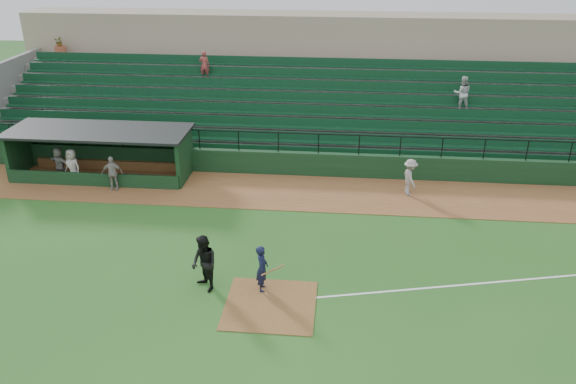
{
  "coord_description": "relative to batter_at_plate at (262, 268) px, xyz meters",
  "views": [
    {
      "loc": [
        2.15,
        -16.71,
        11.44
      ],
      "look_at": [
        0.0,
        5.0,
        1.4
      ],
      "focal_mm": 36.04,
      "sensor_mm": 36.0,
      "label": 1
    }
  ],
  "objects": [
    {
      "name": "dugout",
      "position": [
        -9.37,
        9.69,
        0.47
      ],
      "size": [
        8.9,
        3.2,
        2.42
      ],
      "color": "#103218",
      "rests_on": "ground"
    },
    {
      "name": "runner",
      "position": [
        5.73,
        8.39,
        0.04
      ],
      "size": [
        0.91,
        1.26,
        1.75
      ],
      "primitive_type": "imported",
      "rotation": [
        0.0,
        0.0,
        1.83
      ],
      "color": "gray",
      "rests_on": "warning_track"
    },
    {
      "name": "umpire",
      "position": [
        -1.97,
        -0.14,
        0.16
      ],
      "size": [
        1.24,
        1.25,
        2.04
      ],
      "primitive_type": "imported",
      "rotation": [
        0.0,
        0.0,
        -0.83
      ],
      "color": "black",
      "rests_on": "ground"
    },
    {
      "name": "stadium_structure",
      "position": [
        0.38,
        16.58,
        1.44
      ],
      "size": [
        38.0,
        13.08,
        6.4
      ],
      "color": "#103218",
      "rests_on": "ground"
    },
    {
      "name": "home_plate_dirt",
      "position": [
        0.38,
        -0.87,
        -0.85
      ],
      "size": [
        3.0,
        3.0,
        0.03
      ],
      "primitive_type": "cube",
      "color": "brown",
      "rests_on": "ground"
    },
    {
      "name": "dugout_player_b",
      "position": [
        -10.38,
        8.1,
        0.05
      ],
      "size": [
        0.99,
        0.81,
        1.76
      ],
      "primitive_type": "imported",
      "rotation": [
        0.0,
        0.0,
        -0.34
      ],
      "color": "#ACA6A1",
      "rests_on": "warning_track"
    },
    {
      "name": "ground",
      "position": [
        0.38,
        0.13,
        -0.86
      ],
      "size": [
        90.0,
        90.0,
        0.0
      ],
      "primitive_type": "plane",
      "color": "#24571C",
      "rests_on": "ground"
    },
    {
      "name": "dugout_player_a",
      "position": [
        -8.21,
        7.58,
        0.01
      ],
      "size": [
        1.04,
        0.58,
        1.68
      ],
      "primitive_type": "imported",
      "rotation": [
        0.0,
        0.0,
        0.18
      ],
      "color": "#9F9994",
      "rests_on": "warning_track"
    },
    {
      "name": "foul_line",
      "position": [
        8.38,
        1.33,
        -0.86
      ],
      "size": [
        17.49,
        4.44,
        0.01
      ],
      "primitive_type": "cube",
      "rotation": [
        0.0,
        0.0,
        0.24
      ],
      "color": "white",
      "rests_on": "ground"
    },
    {
      "name": "batter_at_plate",
      "position": [
        0.0,
        0.0,
        0.0
      ],
      "size": [
        1.03,
        0.7,
        1.72
      ],
      "color": "black",
      "rests_on": "ground"
    },
    {
      "name": "warning_track",
      "position": [
        0.38,
        8.13,
        -0.85
      ],
      "size": [
        40.0,
        4.0,
        0.03
      ],
      "primitive_type": "cube",
      "color": "brown",
      "rests_on": "ground"
    },
    {
      "name": "dugout_player_c",
      "position": [
        -11.32,
        8.67,
        -0.03
      ],
      "size": [
        1.55,
        1.0,
        1.6
      ],
      "primitive_type": "imported",
      "rotation": [
        0.0,
        0.0,
        2.75
      ],
      "color": "#9E9994",
      "rests_on": "warning_track"
    }
  ]
}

